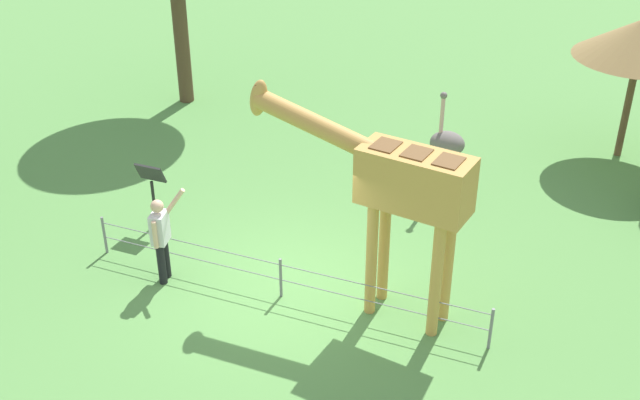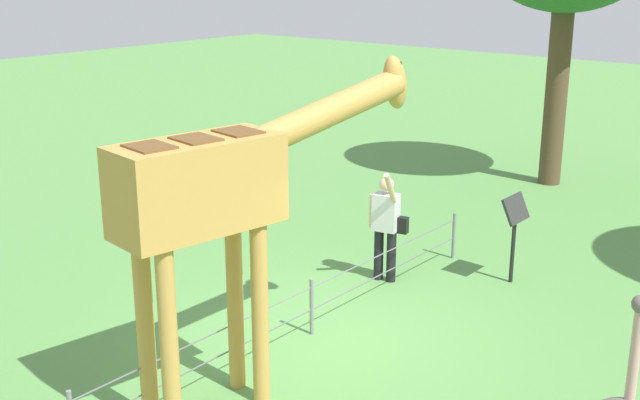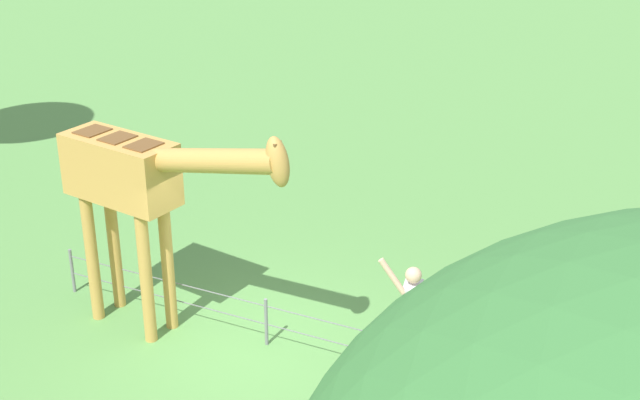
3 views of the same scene
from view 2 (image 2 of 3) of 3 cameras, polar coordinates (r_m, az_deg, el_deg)
ground_plane at (r=10.26m, az=0.44°, el=-9.82°), size 60.00×60.00×0.00m
giraffe at (r=8.10m, az=-6.73°, el=0.47°), size 3.84×1.06×3.54m
visitor at (r=11.74m, az=4.71°, el=-1.59°), size 0.59×0.57×1.75m
info_sign at (r=11.96m, az=13.62°, el=-1.44°), size 0.56×0.21×1.32m
wire_fence at (r=10.22m, az=-0.60°, el=-7.41°), size 7.05×0.05×0.75m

